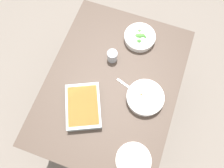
% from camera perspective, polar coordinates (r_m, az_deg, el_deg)
% --- Properties ---
extents(ground_plane, '(6.00, 6.00, 0.00)m').
position_cam_1_polar(ground_plane, '(2.27, 0.00, -6.34)').
color(ground_plane, slate).
extents(dining_table, '(1.20, 0.90, 0.74)m').
position_cam_1_polar(dining_table, '(1.65, 0.00, -1.06)').
color(dining_table, '#4C3D33').
rests_on(dining_table, ground_plane).
extents(stew_bowl, '(0.25, 0.25, 0.06)m').
position_cam_1_polar(stew_bowl, '(1.51, 8.32, -3.42)').
color(stew_bowl, white).
rests_on(stew_bowl, dining_table).
extents(broccoli_bowl, '(0.23, 0.23, 0.07)m').
position_cam_1_polar(broccoli_bowl, '(1.70, 6.98, 11.59)').
color(broccoli_bowl, white).
rests_on(broccoli_bowl, dining_table).
extents(baking_dish, '(0.36, 0.33, 0.06)m').
position_cam_1_polar(baking_dish, '(1.49, -7.22, -5.62)').
color(baking_dish, silver).
rests_on(baking_dish, dining_table).
extents(drink_cup, '(0.07, 0.07, 0.08)m').
position_cam_1_polar(drink_cup, '(1.60, 0.07, 6.99)').
color(drink_cup, '#B2BCC6').
rests_on(drink_cup, dining_table).
extents(side_plate, '(0.22, 0.22, 0.01)m').
position_cam_1_polar(side_plate, '(1.47, 5.42, -18.54)').
color(side_plate, white).
rests_on(side_plate, dining_table).
extents(spoon_by_stew, '(0.07, 0.17, 0.01)m').
position_cam_1_polar(spoon_by_stew, '(1.55, 4.65, -1.12)').
color(spoon_by_stew, silver).
rests_on(spoon_by_stew, dining_table).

